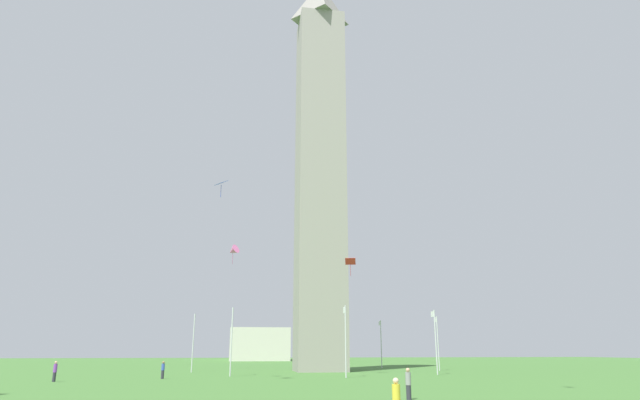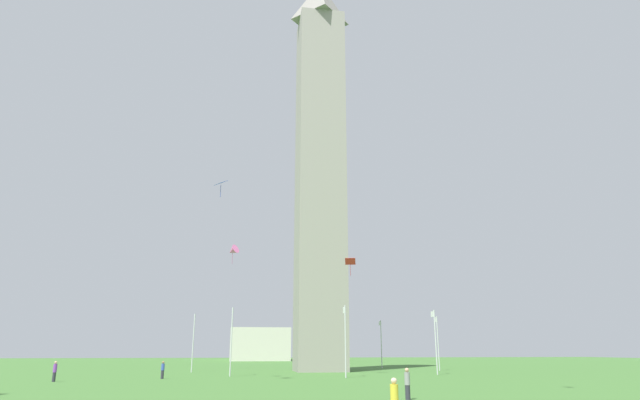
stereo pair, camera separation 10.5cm
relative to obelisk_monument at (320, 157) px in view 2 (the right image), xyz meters
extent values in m
plane|color=#3D6B2D|center=(0.00, 0.00, -30.15)|extent=(260.00, 260.00, 0.00)
cube|color=gray|center=(0.00, 0.00, -3.62)|extent=(6.63, 6.63, 53.06)
pyramid|color=gray|center=(0.00, 0.00, 26.53)|extent=(6.63, 6.63, 7.24)
cylinder|color=silver|center=(16.61, 0.00, -26.49)|extent=(0.14, 0.14, 7.31)
cube|color=#1E2D99|center=(17.16, 0.00, -23.29)|extent=(1.00, 0.03, 0.64)
cylinder|color=silver|center=(11.75, 11.75, -26.49)|extent=(0.14, 0.14, 7.31)
cube|color=red|center=(12.30, 11.75, -23.29)|extent=(1.00, 0.03, 0.64)
cylinder|color=silver|center=(0.00, 16.61, -26.49)|extent=(0.14, 0.14, 7.31)
cube|color=white|center=(0.55, 16.61, -23.29)|extent=(1.00, 0.03, 0.64)
cylinder|color=silver|center=(-11.75, 11.75, -26.49)|extent=(0.14, 0.14, 7.31)
cube|color=white|center=(-11.20, 11.75, -23.29)|extent=(1.00, 0.03, 0.64)
cylinder|color=silver|center=(-16.61, 0.00, -26.49)|extent=(0.14, 0.14, 7.31)
cube|color=white|center=(-16.06, 0.00, -23.29)|extent=(1.00, 0.03, 0.64)
cylinder|color=silver|center=(-11.75, -11.75, -26.49)|extent=(0.14, 0.14, 7.31)
cube|color=white|center=(-11.20, -11.75, -23.29)|extent=(1.00, 0.03, 0.64)
cylinder|color=silver|center=(0.00, -16.61, -26.49)|extent=(0.14, 0.14, 7.31)
cube|color=white|center=(0.55, -16.61, -23.29)|extent=(1.00, 0.03, 0.64)
cylinder|color=silver|center=(11.75, -11.75, -26.49)|extent=(0.14, 0.14, 7.31)
cube|color=white|center=(12.30, -11.75, -23.29)|extent=(1.00, 0.03, 0.64)
cylinder|color=yellow|center=(-51.44, 5.38, -29.01)|extent=(0.32, 0.32, 0.67)
sphere|color=beige|center=(-51.44, 5.38, -28.56)|extent=(0.24, 0.24, 0.24)
cylinder|color=#2D2D38|center=(-41.53, 1.60, -29.75)|extent=(0.29, 0.29, 0.80)
cylinder|color=gray|center=(-41.53, 1.60, -28.99)|extent=(0.32, 0.32, 0.71)
sphere|color=tan|center=(-41.53, 1.60, -28.52)|extent=(0.24, 0.24, 0.24)
cylinder|color=#2D2D38|center=(-19.26, 27.37, -29.75)|extent=(0.29, 0.29, 0.80)
cylinder|color=purple|center=(-19.26, 27.37, -28.98)|extent=(0.32, 0.32, 0.73)
sphere|color=tan|center=(-19.26, 27.37, -28.50)|extent=(0.24, 0.24, 0.24)
cylinder|color=#2D2D38|center=(-15.69, 18.35, -29.75)|extent=(0.29, 0.29, 0.80)
cylinder|color=#3851B2|center=(-15.69, 18.35, -29.03)|extent=(0.32, 0.32, 0.64)
sphere|color=#936B4C|center=(-15.69, 18.35, -28.59)|extent=(0.24, 0.24, 0.24)
cone|color=pink|center=(-17.68, 12.02, -17.52)|extent=(1.53, 1.57, 1.27)
cylinder|color=#A44A79|center=(-17.68, 12.02, -18.31)|extent=(0.04, 0.04, 1.18)
cube|color=blue|center=(-24.61, 13.35, -12.39)|extent=(1.31, 1.28, 0.48)
cylinder|color=#233C9D|center=(-24.61, 13.35, -13.18)|extent=(0.04, 0.04, 1.18)
cube|color=red|center=(-10.11, -2.09, -17.05)|extent=(1.35, 1.47, 0.66)
cylinder|color=maroon|center=(-10.11, -2.09, -18.04)|extent=(0.04, 0.04, 1.49)
cube|color=beige|center=(79.46, 4.37, -26.00)|extent=(26.10, 15.32, 8.30)
camera|label=1|loc=(-72.68, 11.86, -27.38)|focal=29.83mm
camera|label=2|loc=(-72.69, 11.76, -27.38)|focal=29.83mm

